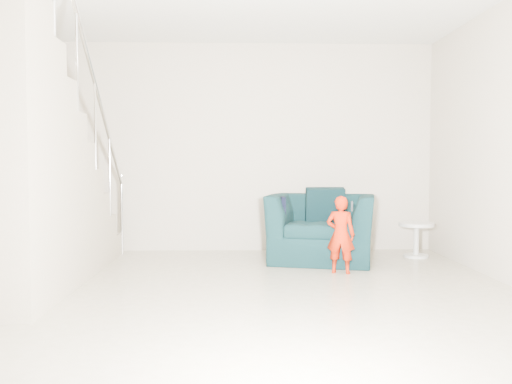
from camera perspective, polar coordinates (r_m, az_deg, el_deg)
floor at (r=4.48m, az=-1.46°, el=-11.74°), size 5.50×5.50×0.00m
back_wall at (r=7.09m, az=-1.62°, el=4.69°), size 5.00×0.00×5.00m
front_wall at (r=1.60m, az=-0.87°, el=10.53°), size 5.00×0.00×5.00m
armchair at (r=6.40m, az=6.92°, el=-3.75°), size 1.42×1.31×0.78m
toddler at (r=5.70m, az=8.89°, el=-4.45°), size 0.34×0.28×0.81m
side_table at (r=6.89m, az=16.51°, el=-4.26°), size 0.42×0.42×0.42m
staircase at (r=5.27m, az=-23.79°, el=0.65°), size 1.02×3.03×3.62m
cushion at (r=6.64m, az=7.26°, el=-1.45°), size 0.46×0.22×0.46m
throw at (r=6.31m, az=2.75°, el=-2.91°), size 0.05×0.49×0.55m
phone at (r=5.64m, az=10.06°, el=-1.49°), size 0.03×0.05×0.10m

